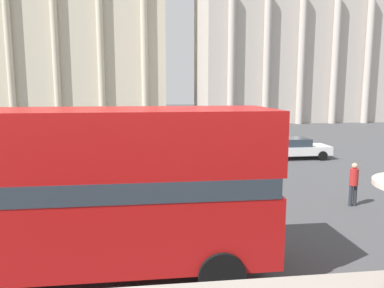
% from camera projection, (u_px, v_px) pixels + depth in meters
% --- Properties ---
extents(double_decker_bus, '(10.34, 2.71, 4.09)m').
position_uv_depth(double_decker_bus, '(52.00, 187.00, 8.63)').
color(double_decker_bus, black).
rests_on(double_decker_bus, ground_plane).
extents(plaza_building_left, '(29.89, 14.42, 26.35)m').
position_uv_depth(plaza_building_left, '(65.00, 29.00, 55.85)').
color(plaza_building_left, beige).
rests_on(plaza_building_left, ground_plane).
extents(plaza_building_right, '(28.41, 14.41, 19.06)m').
position_uv_depth(plaza_building_right, '(297.00, 52.00, 53.40)').
color(plaza_building_right, '#BCB2A8').
rests_on(plaza_building_right, ground_plane).
extents(traffic_light_near, '(0.42, 0.24, 3.56)m').
position_uv_depth(traffic_light_near, '(76.00, 158.00, 11.92)').
color(traffic_light_near, black).
rests_on(traffic_light_near, ground_plane).
extents(traffic_light_mid, '(0.42, 0.24, 3.32)m').
position_uv_depth(traffic_light_mid, '(201.00, 138.00, 17.87)').
color(traffic_light_mid, black).
rests_on(traffic_light_mid, ground_plane).
extents(car_white, '(4.20, 1.93, 1.35)m').
position_uv_depth(car_white, '(295.00, 148.00, 24.23)').
color(car_white, black).
rests_on(car_white, ground_plane).
extents(car_maroon, '(4.20, 1.93, 1.35)m').
position_uv_depth(car_maroon, '(164.00, 151.00, 23.00)').
color(car_maroon, black).
rests_on(car_maroon, ground_plane).
extents(pedestrian_red, '(0.32, 0.32, 1.70)m').
position_uv_depth(pedestrian_red, '(354.00, 181.00, 14.46)').
color(pedestrian_red, '#282B33').
rests_on(pedestrian_red, ground_plane).
extents(pedestrian_grey, '(0.32, 0.32, 1.81)m').
position_uv_depth(pedestrian_grey, '(234.00, 135.00, 28.04)').
color(pedestrian_grey, '#282B33').
rests_on(pedestrian_grey, ground_plane).
extents(pedestrian_olive, '(0.32, 0.32, 1.64)m').
position_uv_depth(pedestrian_olive, '(247.00, 159.00, 19.11)').
color(pedestrian_olive, '#282B33').
rests_on(pedestrian_olive, ground_plane).
extents(pedestrian_black, '(0.32, 0.32, 1.65)m').
position_uv_depth(pedestrian_black, '(187.00, 157.00, 19.71)').
color(pedestrian_black, '#282B33').
rests_on(pedestrian_black, ground_plane).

